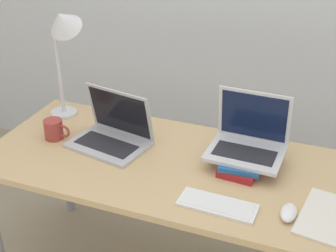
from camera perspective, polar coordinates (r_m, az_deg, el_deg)
desk at (r=2.13m, az=0.00°, el=-5.94°), size 1.67×0.76×0.72m
laptop_left at (r=2.22m, az=-6.83°, el=-0.95°), size 0.40×0.32×0.26m
book_stack at (r=2.07m, az=9.12°, el=-4.23°), size 0.19×0.28×0.05m
laptop_on_books at (r=2.07m, az=9.74°, el=-1.76°), size 0.33×0.26×0.26m
wireless_keyboard at (r=1.84m, az=6.06°, el=-9.56°), size 0.31×0.13×0.01m
mouse at (r=1.83m, az=14.48°, el=-10.18°), size 0.06×0.11×0.04m
notepad at (r=1.87m, az=19.21°, el=-10.53°), size 0.26×0.33×0.01m
mug at (r=2.32m, az=-13.71°, el=-0.41°), size 0.14×0.09×0.10m
desk_lamp at (r=2.34m, az=-12.74°, el=10.89°), size 0.23×0.20×0.61m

